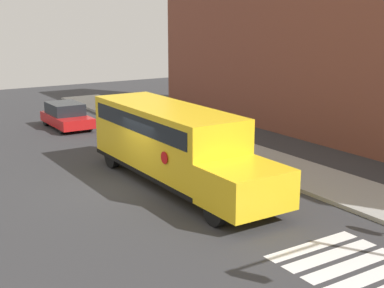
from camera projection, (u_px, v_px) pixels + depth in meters
The scene contains 6 objects.
ground_plane at pixel (131, 187), 20.27m from camera, with size 60.00×60.00×0.00m, color #333335.
sidewalk_strip at pixel (263, 161), 23.66m from camera, with size 44.00×3.00×0.15m.
building_backdrop at pixel (370, 31), 25.75m from camera, with size 32.00×4.00×11.17m.
crosswalk_stripes at pixel (373, 276), 13.45m from camera, with size 4.70×3.20×0.01m.
school_bus at pixel (172, 141), 20.42m from camera, with size 10.11×2.57×2.95m.
parked_car at pixel (66, 116), 30.65m from camera, with size 4.05×1.85×1.43m.
Camera 1 is at (17.49, -8.45, 6.44)m, focal length 50.00 mm.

